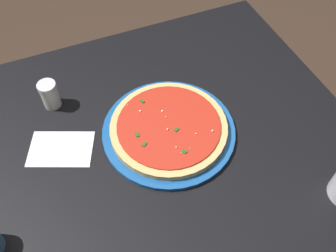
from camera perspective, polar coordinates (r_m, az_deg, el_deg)
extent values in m
plane|color=#38281E|center=(1.56, -1.09, -17.68)|extent=(5.00, 5.00, 0.00)
cube|color=black|center=(1.27, 23.29, -17.26)|extent=(0.06, 0.06, 0.71)
cube|color=black|center=(1.40, -22.52, -5.72)|extent=(0.06, 0.06, 0.71)
cube|color=black|center=(1.50, 8.48, 4.31)|extent=(0.06, 0.06, 0.71)
cube|color=black|center=(0.91, -1.79, -2.14)|extent=(0.96, 0.81, 0.03)
cylinder|color=#195199|center=(0.90, 0.00, -0.55)|extent=(0.32, 0.32, 0.01)
cylinder|color=#DBB26B|center=(0.89, 0.00, -0.02)|extent=(0.28, 0.28, 0.02)
cylinder|color=red|center=(0.88, 0.00, 0.37)|extent=(0.25, 0.25, 0.00)
sphere|color=#EFEACC|center=(0.87, 6.86, -0.74)|extent=(0.01, 0.01, 0.01)
sphere|color=#EFEACC|center=(0.84, 3.42, -3.42)|extent=(0.00, 0.00, 0.00)
sphere|color=#EFEACC|center=(0.90, -4.30, 2.30)|extent=(0.01, 0.01, 0.01)
sphere|color=#EFEACC|center=(0.83, 2.10, -4.09)|extent=(0.00, 0.00, 0.00)
sphere|color=#EFEACC|center=(0.87, -0.06, -0.51)|extent=(0.00, 0.00, 0.00)
sphere|color=#EFEACC|center=(0.90, -0.86, 2.31)|extent=(0.01, 0.01, 0.01)
sphere|color=#EFEACC|center=(0.84, 1.28, -3.28)|extent=(0.00, 0.00, 0.00)
sphere|color=#EFEACC|center=(0.89, -0.30, 1.40)|extent=(0.00, 0.00, 0.00)
sphere|color=#EFEACC|center=(0.92, -6.19, 3.19)|extent=(0.00, 0.00, 0.00)
sphere|color=#EFEACC|center=(0.86, 4.32, -1.18)|extent=(0.00, 0.00, 0.00)
cube|color=#23561E|center=(0.83, 2.51, -3.92)|extent=(0.01, 0.01, 0.00)
cube|color=#23561E|center=(0.84, -3.69, -2.82)|extent=(0.01, 0.01, 0.00)
cube|color=#23561E|center=(0.87, 1.32, -0.55)|extent=(0.01, 0.01, 0.00)
cube|color=#23561E|center=(0.92, -4.20, 3.79)|extent=(0.01, 0.01, 0.00)
cube|color=#23561E|center=(0.86, -4.80, -1.30)|extent=(0.01, 0.01, 0.00)
cube|color=white|center=(0.91, -16.13, -3.40)|extent=(0.18, 0.15, 0.00)
cylinder|color=silver|center=(0.98, -17.62, 4.33)|extent=(0.04, 0.04, 0.06)
cylinder|color=silver|center=(0.96, -18.16, 5.79)|extent=(0.05, 0.05, 0.01)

